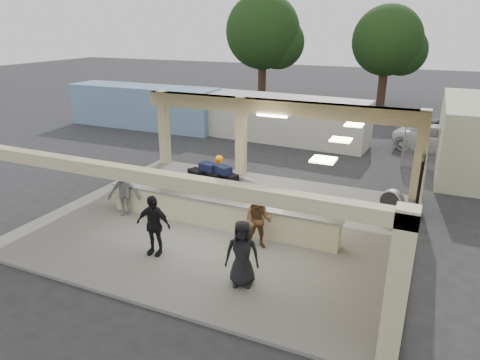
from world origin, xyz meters
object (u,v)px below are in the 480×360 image
at_px(luggage_cart, 213,182).
at_px(passenger_c, 124,191).
at_px(container_white, 266,117).
at_px(passenger_d, 242,254).
at_px(car_white_a, 444,140).
at_px(passenger_a, 258,221).
at_px(passenger_b, 153,225).
at_px(car_dark, 454,133).
at_px(container_blue, 144,106).
at_px(baggage_counter, 218,213).
at_px(baggage_handler, 218,176).
at_px(drum_fan, 392,201).

bearing_deg(luggage_cart, passenger_c, -120.84).
distance_m(luggage_cart, container_white, 10.42).
distance_m(passenger_d, car_white_a, 16.34).
bearing_deg(passenger_a, passenger_b, -157.06).
relative_size(passenger_b, car_white_a, 0.37).
relative_size(passenger_a, passenger_c, 0.98).
relative_size(car_dark, container_blue, 0.39).
height_order(baggage_counter, passenger_d, passenger_d).
distance_m(passenger_b, passenger_c, 3.12).
bearing_deg(car_dark, container_blue, 117.37).
distance_m(baggage_handler, passenger_a, 4.22).
height_order(drum_fan, passenger_a, passenger_a).
distance_m(luggage_cart, car_white_a, 13.71).
bearing_deg(car_dark, passenger_c, 162.56).
relative_size(passenger_c, car_dark, 0.44).
bearing_deg(drum_fan, passenger_c, -134.78).
bearing_deg(baggage_counter, drum_fan, 32.94).
bearing_deg(passenger_a, drum_fan, 41.91).
xyz_separation_m(baggage_handler, passenger_d, (3.24, -5.07, 0.05)).
height_order(luggage_cart, container_white, container_white).
bearing_deg(passenger_a, passenger_d, -87.93).
bearing_deg(passenger_a, luggage_cart, 130.48).
xyz_separation_m(luggage_cart, car_dark, (8.38, 13.29, -0.28)).
relative_size(passenger_a, passenger_b, 0.95).
height_order(baggage_counter, baggage_handler, baggage_handler).
bearing_deg(passenger_d, car_white_a, 54.58).
bearing_deg(luggage_cart, car_dark, 74.25).
distance_m(baggage_counter, car_white_a, 14.58).
distance_m(baggage_handler, passenger_c, 3.60).
bearing_deg(car_white_a, passenger_c, 158.03).
xyz_separation_m(passenger_a, container_white, (-4.54, 12.70, 0.32)).
distance_m(drum_fan, car_white_a, 9.71).
xyz_separation_m(luggage_cart, passenger_a, (2.77, -2.43, 0.02)).
height_order(luggage_cart, baggage_handler, baggage_handler).
xyz_separation_m(drum_fan, passenger_d, (-3.05, -6.07, 0.40)).
distance_m(drum_fan, passenger_a, 5.34).
bearing_deg(passenger_d, container_blue, 114.44).
height_order(passenger_d, car_white_a, passenger_d).
distance_m(baggage_handler, passenger_b, 4.67).
bearing_deg(car_dark, car_white_a, -176.08).
xyz_separation_m(drum_fan, container_white, (-7.95, 8.61, 0.69)).
relative_size(drum_fan, container_white, 0.08).
xyz_separation_m(baggage_handler, car_dark, (8.49, 12.64, -0.28)).
height_order(baggage_counter, car_dark, car_dark).
distance_m(baggage_counter, drum_fan, 6.11).
distance_m(car_white_a, container_blue, 18.22).
xyz_separation_m(car_white_a, container_blue, (-18.17, -1.22, 0.63)).
distance_m(passenger_d, car_dark, 18.47).
distance_m(passenger_c, car_white_a, 16.85).
bearing_deg(passenger_c, car_dark, 30.66).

